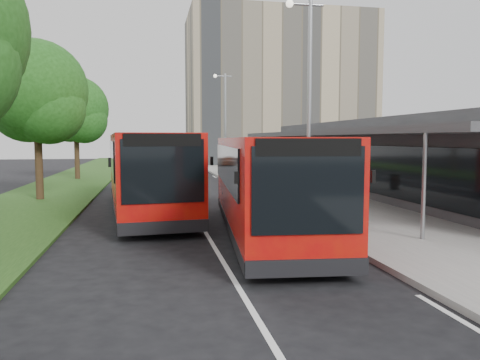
# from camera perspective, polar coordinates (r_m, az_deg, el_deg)

# --- Properties ---
(ground) EXTENTS (120.00, 120.00, 0.00)m
(ground) POSITION_cam_1_polar(r_m,az_deg,el_deg) (15.34, -4.29, -6.28)
(ground) COLOR black
(ground) RESTS_ON ground
(pavement) EXTENTS (5.00, 80.00, 0.15)m
(pavement) POSITION_cam_1_polar(r_m,az_deg,el_deg) (35.91, 1.56, 0.33)
(pavement) COLOR gray
(pavement) RESTS_ON ground
(grass_verge) EXTENTS (5.00, 80.00, 0.10)m
(grass_verge) POSITION_cam_1_polar(r_m,az_deg,el_deg) (35.47, -19.41, -0.05)
(grass_verge) COLOR #204416
(grass_verge) RESTS_ON ground
(lane_centre_line) EXTENTS (0.12, 70.00, 0.01)m
(lane_centre_line) POSITION_cam_1_polar(r_m,az_deg,el_deg) (30.15, -7.57, -0.74)
(lane_centre_line) COLOR silver
(lane_centre_line) RESTS_ON ground
(kerb_dashes) EXTENTS (0.12, 56.00, 0.01)m
(kerb_dashes) POSITION_cam_1_polar(r_m,az_deg,el_deg) (34.45, -2.47, 0.02)
(kerb_dashes) COLOR silver
(kerb_dashes) RESTS_ON ground
(office_block) EXTENTS (22.00, 12.00, 18.00)m
(office_block) POSITION_cam_1_polar(r_m,az_deg,el_deg) (59.38, 4.61, 10.79)
(office_block) COLOR tan
(office_block) RESTS_ON ground
(station_building) EXTENTS (7.70, 26.00, 4.00)m
(station_building) POSITION_cam_1_polar(r_m,az_deg,el_deg) (26.18, 17.84, 2.67)
(station_building) COLOR #313134
(station_building) RESTS_ON ground
(tree_mid) EXTENTS (4.81, 4.81, 7.73)m
(tree_mid) POSITION_cam_1_polar(r_m,az_deg,el_deg) (24.66, -23.57, 9.22)
(tree_mid) COLOR #352615
(tree_mid) RESTS_ON ground
(tree_far) EXTENTS (4.71, 4.71, 7.57)m
(tree_far) POSITION_cam_1_polar(r_m,az_deg,el_deg) (36.44, -19.41, 7.69)
(tree_far) COLOR #352615
(tree_far) RESTS_ON ground
(lamp_post_near) EXTENTS (1.44, 0.28, 8.00)m
(lamp_post_near) POSITION_cam_1_polar(r_m,az_deg,el_deg) (18.01, 8.19, 10.43)
(lamp_post_near) COLOR gray
(lamp_post_near) RESTS_ON pavement
(lamp_post_far) EXTENTS (1.44, 0.28, 8.00)m
(lamp_post_far) POSITION_cam_1_polar(r_m,az_deg,el_deg) (37.45, -1.93, 7.63)
(lamp_post_far) COLOR gray
(lamp_post_far) RESTS_ON pavement
(bus_main) EXTENTS (3.70, 10.93, 3.04)m
(bus_main) POSITION_cam_1_polar(r_m,az_deg,el_deg) (14.65, 3.31, -0.64)
(bus_main) COLOR #B31809
(bus_main) RESTS_ON ground
(bus_second) EXTENTS (3.86, 11.46, 3.19)m
(bus_second) POSITION_cam_1_polar(r_m,az_deg,el_deg) (19.27, -11.28, 0.85)
(bus_second) COLOR #B31809
(bus_second) RESTS_ON ground
(litter_bin) EXTENTS (0.63, 0.63, 0.90)m
(litter_bin) POSITION_cam_1_polar(r_m,az_deg,el_deg) (25.16, 4.91, -0.48)
(litter_bin) COLOR #342015
(litter_bin) RESTS_ON pavement
(bollard) EXTENTS (0.17, 0.17, 0.97)m
(bollard) POSITION_cam_1_polar(r_m,az_deg,el_deg) (33.46, 1.76, 0.95)
(bollard) COLOR #E2E40C
(bollard) RESTS_ON pavement
(car_near) EXTENTS (1.41, 3.41, 1.16)m
(car_near) POSITION_cam_1_polar(r_m,az_deg,el_deg) (53.07, -7.61, 2.34)
(car_near) COLOR #5D200D
(car_near) RESTS_ON ground
(car_far) EXTENTS (2.21, 3.45, 1.07)m
(car_far) POSITION_cam_1_polar(r_m,az_deg,el_deg) (57.62, -10.74, 2.47)
(car_far) COLOR navy
(car_far) RESTS_ON ground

